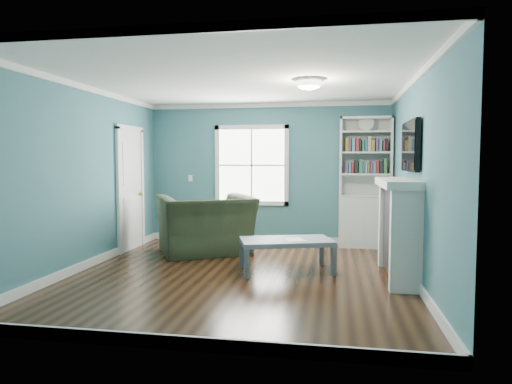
# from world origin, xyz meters

# --- Properties ---
(floor) EXTENTS (5.00, 5.00, 0.00)m
(floor) POSITION_xyz_m (0.00, 0.00, 0.00)
(floor) COLOR black
(floor) RESTS_ON ground
(room_walls) EXTENTS (5.00, 5.00, 5.00)m
(room_walls) POSITION_xyz_m (0.00, 0.00, 1.58)
(room_walls) COLOR #386E76
(room_walls) RESTS_ON ground
(trim) EXTENTS (4.50, 5.00, 2.60)m
(trim) POSITION_xyz_m (0.00, 0.00, 1.24)
(trim) COLOR white
(trim) RESTS_ON ground
(window) EXTENTS (1.40, 0.06, 1.50)m
(window) POSITION_xyz_m (-0.30, 2.49, 1.45)
(window) COLOR white
(window) RESTS_ON room_walls
(bookshelf) EXTENTS (0.90, 0.35, 2.31)m
(bookshelf) POSITION_xyz_m (1.77, 2.30, 0.92)
(bookshelf) COLOR silver
(bookshelf) RESTS_ON ground
(fireplace) EXTENTS (0.44, 1.58, 1.30)m
(fireplace) POSITION_xyz_m (2.08, 0.20, 0.64)
(fireplace) COLOR black
(fireplace) RESTS_ON ground
(tv) EXTENTS (0.06, 1.10, 0.65)m
(tv) POSITION_xyz_m (2.20, 0.20, 1.72)
(tv) COLOR black
(tv) RESTS_ON fireplace
(door) EXTENTS (0.12, 0.98, 2.17)m
(door) POSITION_xyz_m (-2.22, 1.40, 1.07)
(door) COLOR silver
(door) RESTS_ON ground
(ceiling_fixture) EXTENTS (0.38, 0.38, 0.15)m
(ceiling_fixture) POSITION_xyz_m (0.90, 0.10, 2.55)
(ceiling_fixture) COLOR white
(ceiling_fixture) RESTS_ON room_walls
(light_switch) EXTENTS (0.08, 0.01, 0.12)m
(light_switch) POSITION_xyz_m (-1.50, 2.48, 1.20)
(light_switch) COLOR white
(light_switch) RESTS_ON room_walls
(recliner) EXTENTS (1.75, 1.55, 1.28)m
(recliner) POSITION_xyz_m (-0.86, 1.30, 0.64)
(recliner) COLOR black
(recliner) RESTS_ON ground
(coffee_table) EXTENTS (1.39, 1.02, 0.45)m
(coffee_table) POSITION_xyz_m (0.59, 0.29, 0.39)
(coffee_table) COLOR #515B61
(coffee_table) RESTS_ON ground
(paper_sheet) EXTENTS (0.36, 0.39, 0.00)m
(paper_sheet) POSITION_xyz_m (0.70, 0.26, 0.45)
(paper_sheet) COLOR white
(paper_sheet) RESTS_ON coffee_table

